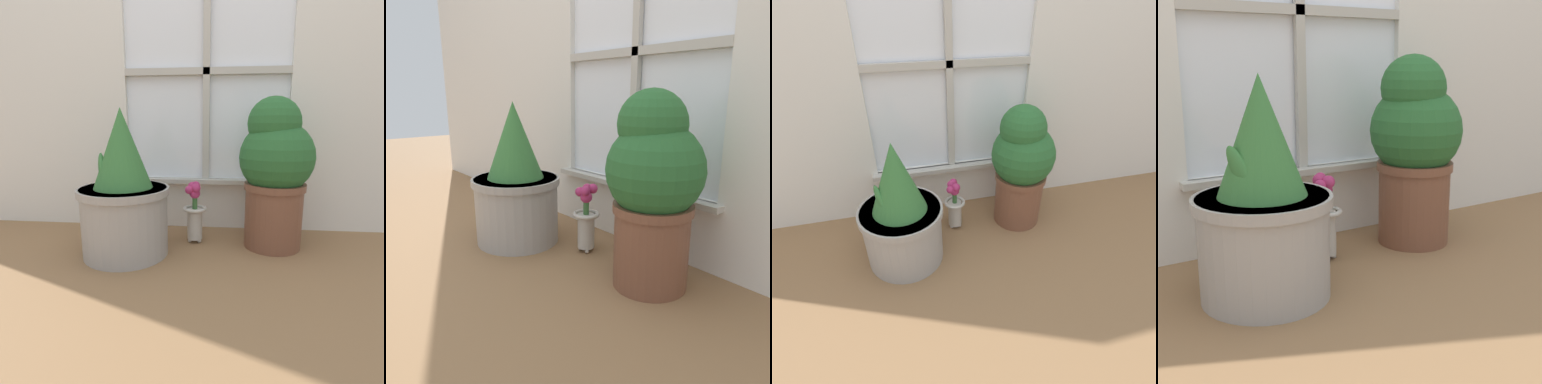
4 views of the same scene
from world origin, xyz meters
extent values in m
plane|color=olive|center=(0.00, 0.00, 0.00)|extent=(10.00, 10.00, 0.00)
cube|color=silver|center=(0.00, 0.59, 0.14)|extent=(0.88, 0.05, 0.29)
cube|color=white|center=(0.00, 0.60, 0.85)|extent=(0.88, 0.02, 1.14)
cube|color=#BCB7AD|center=(0.00, 0.58, 0.85)|extent=(0.04, 0.02, 1.14)
cube|color=#BCB7AD|center=(0.00, 0.58, 0.85)|extent=(0.88, 0.02, 0.04)
cube|color=#BCB7AD|center=(0.00, 0.55, 0.27)|extent=(0.94, 0.06, 0.02)
cylinder|color=#9E9993|center=(-0.34, 0.16, 0.15)|extent=(0.38, 0.38, 0.31)
cylinder|color=#9E9993|center=(-0.34, 0.16, 0.29)|extent=(0.40, 0.40, 0.03)
cylinder|color=#38281E|center=(-0.34, 0.16, 0.30)|extent=(0.35, 0.35, 0.01)
cone|color=#387538|center=(-0.34, 0.16, 0.48)|extent=(0.26, 0.26, 0.34)
ellipsoid|color=#387538|center=(-0.42, 0.12, 0.39)|extent=(0.08, 0.13, 0.16)
cylinder|color=brown|center=(0.34, 0.32, 0.16)|extent=(0.27, 0.27, 0.31)
cylinder|color=brown|center=(0.34, 0.32, 0.30)|extent=(0.28, 0.28, 0.03)
cylinder|color=#38281E|center=(0.34, 0.32, 0.31)|extent=(0.25, 0.25, 0.01)
sphere|color=#28602D|center=(0.34, 0.32, 0.43)|extent=(0.34, 0.34, 0.34)
sphere|color=#28602D|center=(0.32, 0.31, 0.58)|extent=(0.24, 0.24, 0.24)
ellipsoid|color=#28602D|center=(0.33, 0.21, 0.41)|extent=(0.23, 0.04, 0.24)
sphere|color=#BCB7AD|center=(-0.04, 0.36, 0.01)|extent=(0.02, 0.02, 0.02)
sphere|color=#BCB7AD|center=(-0.06, 0.32, 0.01)|extent=(0.02, 0.02, 0.02)
sphere|color=#BCB7AD|center=(-0.01, 0.32, 0.01)|extent=(0.02, 0.02, 0.02)
cylinder|color=#BCB7AD|center=(-0.04, 0.33, 0.09)|extent=(0.08, 0.08, 0.15)
torus|color=#BCB7AD|center=(-0.04, 0.33, 0.17)|extent=(0.12, 0.12, 0.02)
cylinder|color=#386633|center=(-0.04, 0.33, 0.21)|extent=(0.03, 0.03, 0.08)
sphere|color=#B22D66|center=(-0.04, 0.33, 0.25)|extent=(0.05, 0.05, 0.05)
sphere|color=#B22D66|center=(-0.04, 0.37, 0.28)|extent=(0.04, 0.04, 0.04)
sphere|color=#B22D66|center=(-0.05, 0.35, 0.28)|extent=(0.04, 0.04, 0.04)
sphere|color=#B22D66|center=(-0.07, 0.32, 0.27)|extent=(0.04, 0.04, 0.04)
sphere|color=#B22D66|center=(-0.03, 0.32, 0.28)|extent=(0.04, 0.04, 0.04)
camera|label=1|loc=(0.09, -1.09, 0.57)|focal=28.00mm
camera|label=2|loc=(1.14, -0.68, 0.69)|focal=35.00mm
camera|label=3|loc=(-0.32, -1.00, 1.17)|focal=28.00mm
camera|label=4|loc=(-0.91, -1.21, 0.69)|focal=50.00mm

